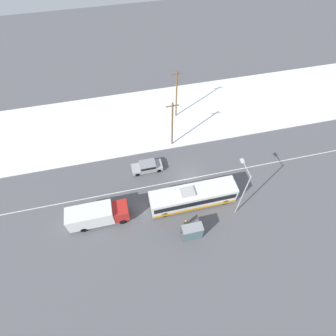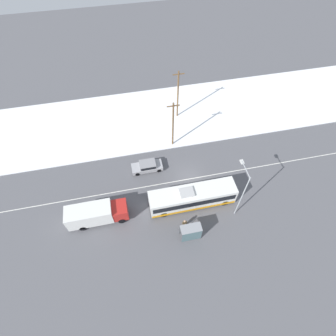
% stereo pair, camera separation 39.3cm
% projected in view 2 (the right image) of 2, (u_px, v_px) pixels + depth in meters
% --- Properties ---
extents(ground_plane, '(120.00, 120.00, 0.00)m').
position_uv_depth(ground_plane, '(189.00, 179.00, 37.49)').
color(ground_plane, '#56565B').
extents(snow_lot, '(80.00, 14.94, 0.12)m').
position_uv_depth(snow_lot, '(169.00, 115.00, 45.36)').
color(snow_lot, white).
rests_on(snow_lot, ground_plane).
extents(lane_marking_center, '(60.00, 0.12, 0.00)m').
position_uv_depth(lane_marking_center, '(189.00, 179.00, 37.49)').
color(lane_marking_center, silver).
rests_on(lane_marking_center, ground_plane).
extents(city_bus, '(11.24, 2.57, 3.12)m').
position_uv_depth(city_bus, '(192.00, 197.00, 33.97)').
color(city_bus, white).
rests_on(city_bus, ground_plane).
extents(box_truck, '(7.49, 2.30, 2.92)m').
position_uv_depth(box_truck, '(96.00, 214.00, 32.45)').
color(box_truck, silver).
rests_on(box_truck, ground_plane).
extents(sedan_car, '(4.45, 1.80, 1.43)m').
position_uv_depth(sedan_car, '(147.00, 166.00, 37.91)').
color(sedan_car, '#9E9EA3').
rests_on(sedan_car, ground_plane).
extents(pedestrian_at_stop, '(0.59, 0.26, 1.64)m').
position_uv_depth(pedestrian_at_stop, '(185.00, 223.00, 32.39)').
color(pedestrian_at_stop, '#23232D').
rests_on(pedestrian_at_stop, ground_plane).
extents(bus_shelter, '(2.50, 1.20, 2.40)m').
position_uv_depth(bus_shelter, '(191.00, 233.00, 30.94)').
color(bus_shelter, gray).
rests_on(bus_shelter, ground_plane).
extents(streetlamp, '(0.36, 2.66, 8.33)m').
position_uv_depth(streetlamp, '(242.00, 189.00, 30.39)').
color(streetlamp, '#9EA3A8').
rests_on(streetlamp, ground_plane).
extents(utility_pole_roadside, '(1.80, 0.24, 8.23)m').
position_uv_depth(utility_pole_roadside, '(173.00, 124.00, 37.98)').
color(utility_pole_roadside, brown).
rests_on(utility_pole_roadside, ground_plane).
extents(utility_pole_snowlot, '(1.80, 0.24, 8.71)m').
position_uv_depth(utility_pole_snowlot, '(178.00, 94.00, 41.65)').
color(utility_pole_snowlot, brown).
rests_on(utility_pole_snowlot, ground_plane).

